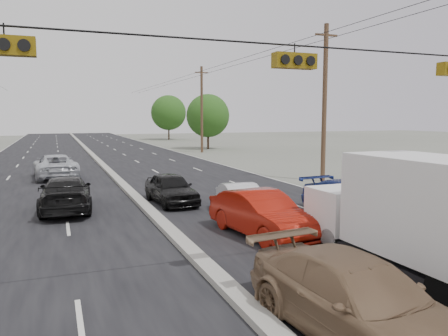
{
  "coord_description": "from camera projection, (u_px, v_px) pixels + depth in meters",
  "views": [
    {
      "loc": [
        -3.73,
        -8.98,
        4.17
      ],
      "look_at": [
        2.36,
        6.69,
        2.2
      ],
      "focal_mm": 35.0,
      "sensor_mm": 36.0,
      "label": 1
    }
  ],
  "objects": [
    {
      "name": "queue_car_a",
      "position": [
        171.0,
        189.0,
        20.99
      ],
      "size": [
        2.04,
        4.43,
        1.47
      ],
      "primitive_type": "imported",
      "rotation": [
        0.0,
        0.0,
        0.07
      ],
      "color": "black",
      "rests_on": "ground"
    },
    {
      "name": "queue_car_b",
      "position": [
        242.0,
        201.0,
        18.3
      ],
      "size": [
        1.93,
        4.19,
        1.33
      ],
      "primitive_type": "imported",
      "rotation": [
        0.0,
        0.0,
        -0.13
      ],
      "color": "silver",
      "rests_on": "ground"
    },
    {
      "name": "ground",
      "position": [
        234.0,
        297.0,
        10.13
      ],
      "size": [
        200.0,
        200.0,
        0.0
      ],
      "primitive_type": "plane",
      "color": "#606356",
      "rests_on": "ground"
    },
    {
      "name": "utility_pole_right_b",
      "position": [
        325.0,
        102.0,
        27.92
      ],
      "size": [
        1.6,
        0.3,
        10.0
      ],
      "color": "#422D1E",
      "rests_on": "ground"
    },
    {
      "name": "tree_right_far",
      "position": [
        169.0,
        113.0,
        80.12
      ],
      "size": [
        6.4,
        6.4,
        8.16
      ],
      "color": "#382619",
      "rests_on": "ground"
    },
    {
      "name": "traffic_signals",
      "position": [
        291.0,
        59.0,
        10.0
      ],
      "size": [
        25.0,
        0.3,
        0.54
      ],
      "color": "black",
      "rests_on": "ground"
    },
    {
      "name": "oncoming_far",
      "position": [
        56.0,
        166.0,
        29.86
      ],
      "size": [
        3.06,
        5.98,
        1.62
      ],
      "primitive_type": "imported",
      "rotation": [
        0.0,
        0.0,
        3.21
      ],
      "color": "silver",
      "rests_on": "ground"
    },
    {
      "name": "box_truck",
      "position": [
        413.0,
        214.0,
        11.44
      ],
      "size": [
        2.33,
        6.3,
        3.18
      ],
      "rotation": [
        0.0,
        0.0,
        0.02
      ],
      "color": "black",
      "rests_on": "ground"
    },
    {
      "name": "red_sedan",
      "position": [
        261.0,
        214.0,
        15.21
      ],
      "size": [
        2.32,
        4.98,
        1.58
      ],
      "primitive_type": "imported",
      "rotation": [
        0.0,
        0.0,
        0.14
      ],
      "color": "maroon",
      "rests_on": "ground"
    },
    {
      "name": "center_median",
      "position": [
        102.0,
        164.0,
        37.9
      ],
      "size": [
        0.5,
        160.0,
        0.2
      ],
      "primitive_type": "cube",
      "color": "gray",
      "rests_on": "ground"
    },
    {
      "name": "tan_sedan",
      "position": [
        358.0,
        301.0,
        8.1
      ],
      "size": [
        2.68,
        5.45,
        1.52
      ],
      "primitive_type": "imported",
      "rotation": [
        0.0,
        0.0,
        0.11
      ],
      "color": "brown",
      "rests_on": "ground"
    },
    {
      "name": "road_surface",
      "position": [
        102.0,
        165.0,
        37.91
      ],
      "size": [
        20.0,
        160.0,
        0.02
      ],
      "primitive_type": "cube",
      "color": "black",
      "rests_on": "ground"
    },
    {
      "name": "oncoming_near",
      "position": [
        66.0,
        194.0,
        19.34
      ],
      "size": [
        2.41,
        5.42,
        1.54
      ],
      "primitive_type": "imported",
      "rotation": [
        0.0,
        0.0,
        3.09
      ],
      "color": "black",
      "rests_on": "ground"
    },
    {
      "name": "tree_right_mid",
      "position": [
        208.0,
        116.0,
        56.69
      ],
      "size": [
        5.6,
        5.6,
        7.14
      ],
      "color": "#382619",
      "rests_on": "ground"
    },
    {
      "name": "queue_car_d",
      "position": [
        352.0,
        200.0,
        18.08
      ],
      "size": [
        2.47,
        5.25,
        1.48
      ],
      "primitive_type": "imported",
      "rotation": [
        0.0,
        0.0,
        0.08
      ],
      "color": "navy",
      "rests_on": "ground"
    },
    {
      "name": "utility_pole_right_c",
      "position": [
        202.0,
        109.0,
        51.07
      ],
      "size": [
        1.6,
        0.3,
        10.0
      ],
      "color": "#422D1E",
      "rests_on": "ground"
    }
  ]
}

